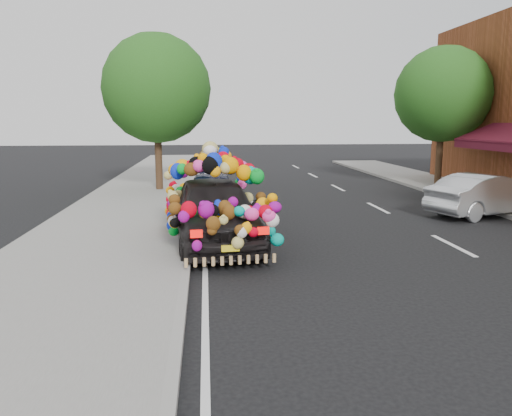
# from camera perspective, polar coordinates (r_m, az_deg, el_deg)

# --- Properties ---
(ground) EXTENTS (100.00, 100.00, 0.00)m
(ground) POSITION_cam_1_polar(r_m,az_deg,el_deg) (11.03, 4.65, -4.76)
(ground) COLOR black
(ground) RESTS_ON ground
(sidewalk) EXTENTS (4.00, 60.00, 0.12)m
(sidewalk) POSITION_cam_1_polar(r_m,az_deg,el_deg) (11.09, -17.85, -4.82)
(sidewalk) COLOR gray
(sidewalk) RESTS_ON ground
(kerb) EXTENTS (0.15, 60.00, 0.13)m
(kerb) POSITION_cam_1_polar(r_m,az_deg,el_deg) (10.85, -7.70, -4.72)
(kerb) COLOR gray
(kerb) RESTS_ON ground
(lane_markings) EXTENTS (6.00, 50.00, 0.01)m
(lane_markings) POSITION_cam_1_polar(r_m,az_deg,el_deg) (12.19, 21.57, -3.99)
(lane_markings) COLOR silver
(lane_markings) RESTS_ON ground
(tree_near_sidewalk) EXTENTS (4.20, 4.20, 6.13)m
(tree_near_sidewalk) POSITION_cam_1_polar(r_m,az_deg,el_deg) (20.12, -11.33, 13.23)
(tree_near_sidewalk) COLOR #332114
(tree_near_sidewalk) RESTS_ON ground
(tree_far_b) EXTENTS (4.00, 4.00, 5.90)m
(tree_far_b) POSITION_cam_1_polar(r_m,az_deg,el_deg) (22.81, 20.58, 12.06)
(tree_far_b) COLOR #332114
(tree_far_b) RESTS_ON ground
(plush_art_car) EXTENTS (2.67, 4.93, 2.19)m
(plush_art_car) POSITION_cam_1_polar(r_m,az_deg,el_deg) (11.30, -4.77, 1.42)
(plush_art_car) COLOR black
(plush_art_car) RESTS_ON ground
(navy_sedan) EXTENTS (1.69, 4.04, 1.17)m
(navy_sedan) POSITION_cam_1_polar(r_m,az_deg,el_deg) (15.16, -5.12, 1.50)
(navy_sedan) COLOR black
(navy_sedan) RESTS_ON ground
(silver_hatchback) EXTENTS (4.02, 2.56, 1.25)m
(silver_hatchback) POSITION_cam_1_polar(r_m,az_deg,el_deg) (16.32, 24.82, 1.37)
(silver_hatchback) COLOR #B3B6BA
(silver_hatchback) RESTS_ON ground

